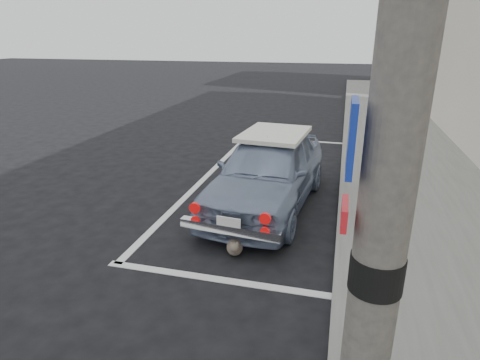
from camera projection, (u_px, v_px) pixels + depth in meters
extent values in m
plane|color=black|center=(197.00, 254.00, 5.39)|extent=(80.00, 80.00, 0.00)
cube|color=slate|center=(428.00, 214.00, 6.43)|extent=(2.80, 40.00, 0.15)
cube|color=#BCB4AB|center=(444.00, 10.00, 20.74)|extent=(3.50, 10.00, 8.00)
cube|color=silver|center=(221.00, 280.00, 4.82)|extent=(3.00, 0.12, 0.01)
cube|color=silver|center=(295.00, 140.00, 11.19)|extent=(3.00, 0.12, 0.01)
cube|color=silver|center=(206.00, 177.00, 8.33)|extent=(0.12, 7.00, 0.01)
cylinder|color=black|center=(376.00, 272.00, 2.64)|extent=(0.36, 0.36, 0.25)
cube|color=#142DA8|center=(352.00, 137.00, 2.39)|extent=(0.04, 0.35, 0.45)
cube|color=red|center=(344.00, 213.00, 2.56)|extent=(0.04, 0.30, 0.15)
cube|color=white|center=(344.00, 213.00, 2.57)|extent=(0.02, 0.16, 0.08)
imported|color=#7C8BAB|center=(268.00, 171.00, 6.75)|extent=(1.80, 3.78, 1.25)
cube|color=silver|center=(275.00, 134.00, 6.88)|extent=(1.15, 1.48, 0.07)
cube|color=silver|center=(230.00, 229.00, 5.26)|extent=(1.40, 0.25, 0.12)
cube|color=white|center=(229.00, 223.00, 5.18)|extent=(0.33, 0.05, 0.17)
cylinder|color=red|center=(195.00, 208.00, 5.30)|extent=(0.15, 0.05, 0.15)
cylinder|color=red|center=(265.00, 219.00, 4.99)|extent=(0.15, 0.05, 0.15)
cylinder|color=red|center=(195.00, 220.00, 5.36)|extent=(0.12, 0.05, 0.12)
cylinder|color=red|center=(265.00, 232.00, 5.05)|extent=(0.12, 0.05, 0.12)
ellipsoid|color=brown|center=(235.00, 246.00, 5.37)|extent=(0.30, 0.39, 0.21)
sphere|color=brown|center=(234.00, 247.00, 5.20)|extent=(0.13, 0.13, 0.13)
cone|color=brown|center=(232.00, 242.00, 5.18)|extent=(0.05, 0.05, 0.05)
cone|color=brown|center=(237.00, 242.00, 5.18)|extent=(0.05, 0.05, 0.05)
cylinder|color=brown|center=(239.00, 244.00, 5.56)|extent=(0.16, 0.20, 0.03)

